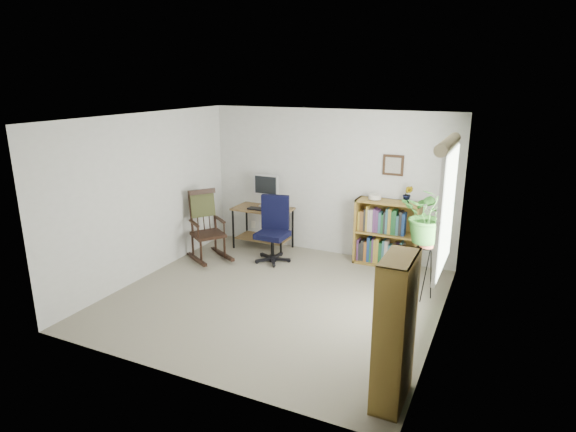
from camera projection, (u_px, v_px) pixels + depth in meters
The scene contains 18 objects.
floor at pixel (275, 298), 6.51m from camera, with size 4.20×4.00×0.00m, color gray.
ceiling at pixel (274, 118), 5.85m from camera, with size 4.20×4.00×0.00m, color silver.
wall_back at pixel (329, 183), 7.92m from camera, with size 4.20×0.00×2.40m, color silver.
wall_front at pixel (178, 265), 4.44m from camera, with size 4.20×0.00×2.40m, color silver.
wall_left at pixel (147, 196), 7.04m from camera, with size 0.00×4.00×2.40m, color silver.
wall_right at pixel (444, 234), 5.32m from camera, with size 0.00×4.00×2.40m, color silver.
window at pixel (446, 210), 5.54m from camera, with size 0.12×1.20×1.50m, color silver, non-canonical shape.
desk at pixel (263, 228), 8.33m from camera, with size 1.00×0.55×0.72m, color brown, non-canonical shape.
monitor at pixel (266, 190), 8.28m from camera, with size 0.46×0.16×0.56m, color silver, non-canonical shape.
keyboard at pixel (259, 209), 8.13m from camera, with size 0.40×0.15×0.03m, color black.
office_chair at pixel (272, 230), 7.67m from camera, with size 0.58×0.58×1.07m, color black, non-canonical shape.
rocking_chair at pixel (208, 225), 7.76m from camera, with size 0.60×0.99×1.15m, color black, non-canonical shape.
low_bookshelf at pixel (387, 233), 7.52m from camera, with size 0.99×0.33×1.05m, color olive, non-canonical shape.
tall_bookshelf at pixel (395, 331), 4.27m from camera, with size 0.26×0.62×1.41m, color olive, non-canonical shape.
plant_stand at pixel (424, 269), 6.38m from camera, with size 0.24×0.24×0.86m, color black, non-canonical shape.
spider_plant at pixel (431, 188), 6.07m from camera, with size 1.69×1.88×1.46m, color #2A6021.
potted_plant_small at pixel (407, 199), 7.26m from camera, with size 0.13×0.24×0.11m, color #2A6021.
framed_picture at pixel (393, 165), 7.36m from camera, with size 0.32×0.04×0.32m, color black, non-canonical shape.
Camera 1 is at (2.68, -5.31, 2.87)m, focal length 30.00 mm.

